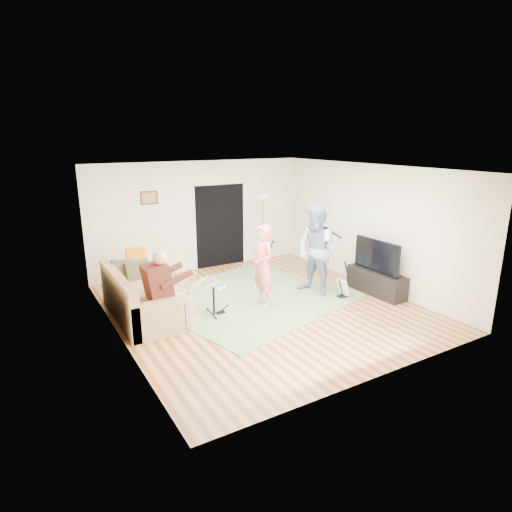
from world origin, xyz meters
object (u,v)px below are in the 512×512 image
(singer, at_px, (263,266))
(tv_cabinet, at_px, (376,282))
(sofa, at_px, (135,302))
(guitarist, at_px, (317,251))
(television, at_px, (377,256))
(torchiere_lamp, at_px, (263,219))
(guitar_spare, at_px, (343,287))
(dining_chair, at_px, (140,280))
(drum_kit, at_px, (214,300))

(singer, xyz_separation_m, tv_cabinet, (2.42, -0.70, -0.56))
(sofa, bearing_deg, guitarist, -10.98)
(singer, bearing_deg, sofa, -103.51)
(television, bearing_deg, torchiere_lamp, 111.09)
(sofa, relative_size, guitarist, 1.16)
(guitar_spare, distance_m, dining_chair, 4.24)
(torchiere_lamp, bearing_deg, guitarist, -90.13)
(tv_cabinet, height_order, television, television)
(drum_kit, relative_size, singer, 0.42)
(guitar_spare, relative_size, tv_cabinet, 0.56)
(torchiere_lamp, xyz_separation_m, television, (1.08, -2.81, -0.42))
(guitarist, relative_size, guitar_spare, 2.43)
(guitarist, xyz_separation_m, torchiere_lamp, (0.00, 2.17, 0.32))
(guitar_spare, bearing_deg, drum_kit, 169.28)
(tv_cabinet, relative_size, television, 1.17)
(dining_chair, relative_size, television, 0.86)
(guitarist, xyz_separation_m, dining_chair, (-3.27, 1.72, -0.59))
(sofa, height_order, drum_kit, sofa)
(torchiere_lamp, xyz_separation_m, dining_chair, (-3.28, -0.45, -0.90))
(torchiere_lamp, relative_size, tv_cabinet, 1.32)
(singer, bearing_deg, dining_chair, -128.09)
(guitar_spare, height_order, television, television)
(sofa, height_order, television, television)
(drum_kit, height_order, guitar_spare, guitar_spare)
(guitarist, bearing_deg, television, 43.56)
(guitarist, distance_m, guitar_spare, 0.93)
(drum_kit, bearing_deg, torchiere_lamp, 41.67)
(drum_kit, distance_m, guitar_spare, 2.78)
(tv_cabinet, bearing_deg, sofa, 164.29)
(torchiere_lamp, bearing_deg, sofa, -158.32)
(torchiere_lamp, distance_m, tv_cabinet, 3.19)
(drum_kit, relative_size, guitarist, 0.36)
(guitarist, relative_size, torchiere_lamp, 1.03)
(guitarist, relative_size, tv_cabinet, 1.36)
(torchiere_lamp, bearing_deg, singer, -121.50)
(guitarist, height_order, television, guitarist)
(tv_cabinet, distance_m, television, 0.60)
(sofa, relative_size, guitar_spare, 2.83)
(singer, height_order, torchiere_lamp, torchiere_lamp)
(tv_cabinet, bearing_deg, television, 180.00)
(television, bearing_deg, tv_cabinet, -0.00)
(drum_kit, distance_m, torchiere_lamp, 3.31)
(sofa, distance_m, guitarist, 3.79)
(dining_chair, relative_size, tv_cabinet, 0.74)
(guitarist, bearing_deg, drum_kit, -107.45)
(drum_kit, relative_size, dining_chair, 0.67)
(sofa, xyz_separation_m, singer, (2.38, -0.65, 0.52))
(torchiere_lamp, bearing_deg, guitar_spare, -82.15)
(singer, xyz_separation_m, guitarist, (1.29, -0.06, 0.14))
(singer, height_order, guitarist, guitarist)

